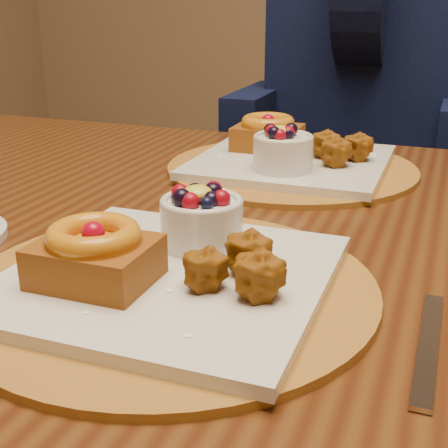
{
  "coord_description": "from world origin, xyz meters",
  "views": [
    {
      "loc": [
        0.13,
        -0.65,
        1.01
      ],
      "look_at": [
        -0.06,
        -0.14,
        0.81
      ],
      "focal_mm": 50.0,
      "sensor_mm": 36.0,
      "label": 1
    }
  ],
  "objects": [
    {
      "name": "place_setting_far",
      "position": [
        -0.1,
        0.25,
        0.78
      ],
      "size": [
        0.38,
        0.38,
        0.08
      ],
      "color": "brown",
      "rests_on": "dining_table"
    },
    {
      "name": "diner",
      "position": [
        -0.08,
        0.81,
        0.89
      ],
      "size": [
        0.51,
        0.49,
        0.84
      ],
      "rotation": [
        0.0,
        0.0,
        -0.09
      ],
      "color": "black",
      "rests_on": "ground"
    },
    {
      "name": "dining_table",
      "position": [
        -0.1,
        0.03,
        0.68
      ],
      "size": [
        1.6,
        0.9,
        0.76
      ],
      "color": "#3A190A",
      "rests_on": "ground"
    },
    {
      "name": "place_setting_near",
      "position": [
        -0.1,
        -0.18,
        0.78
      ],
      "size": [
        0.38,
        0.38,
        0.08
      ],
      "color": "brown",
      "rests_on": "dining_table"
    },
    {
      "name": "chair_far",
      "position": [
        -0.09,
        0.77,
        0.53
      ],
      "size": [
        0.56,
        0.56,
        0.96
      ],
      "rotation": [
        0.0,
        0.0,
        -0.24
      ],
      "color": "black",
      "rests_on": "ground"
    }
  ]
}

